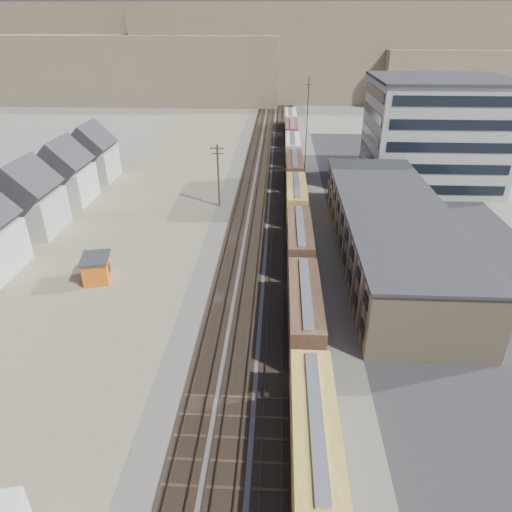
{
  "coord_description": "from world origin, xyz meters",
  "views": [
    {
      "loc": [
        1.06,
        -27.07,
        27.23
      ],
      "look_at": [
        -1.36,
        19.04,
        3.0
      ],
      "focal_mm": 32.0,
      "sensor_mm": 36.0,
      "label": 1
    }
  ],
  "objects_px": {
    "freight_train": "(295,180)",
    "maintenance_shed": "(97,268)",
    "utility_pole_north": "(218,174)",
    "parked_car_blue": "(395,191)"
  },
  "relations": [
    {
      "from": "utility_pole_north",
      "to": "parked_car_blue",
      "type": "height_order",
      "value": "utility_pole_north"
    },
    {
      "from": "freight_train",
      "to": "parked_car_blue",
      "type": "bearing_deg",
      "value": 3.9
    },
    {
      "from": "maintenance_shed",
      "to": "parked_car_blue",
      "type": "height_order",
      "value": "maintenance_shed"
    },
    {
      "from": "freight_train",
      "to": "maintenance_shed",
      "type": "bearing_deg",
      "value": -128.74
    },
    {
      "from": "freight_train",
      "to": "utility_pole_north",
      "type": "height_order",
      "value": "utility_pole_north"
    },
    {
      "from": "maintenance_shed",
      "to": "parked_car_blue",
      "type": "distance_m",
      "value": 50.89
    },
    {
      "from": "parked_car_blue",
      "to": "freight_train",
      "type": "bearing_deg",
      "value": 123.05
    },
    {
      "from": "utility_pole_north",
      "to": "maintenance_shed",
      "type": "height_order",
      "value": "utility_pole_north"
    },
    {
      "from": "freight_train",
      "to": "parked_car_blue",
      "type": "distance_m",
      "value": 17.31
    },
    {
      "from": "freight_train",
      "to": "maintenance_shed",
      "type": "relative_size",
      "value": 25.99
    }
  ]
}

